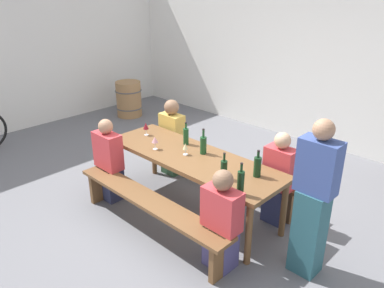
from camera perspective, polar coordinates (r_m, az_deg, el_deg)
The scene contains 20 objects.
ground_plane at distance 4.88m, azimuth 0.00°, elevation -9.76°, with size 24.00×24.00×0.00m, color slate.
back_wall at distance 6.83m, azimuth 19.37°, elevation 13.00°, with size 14.00×0.20×3.20m, color silver.
side_wall at distance 7.96m, azimuth -24.45°, elevation 13.55°, with size 0.20×6.73×3.20m, color silver.
tasting_table at distance 4.55m, azimuth 0.00°, elevation -2.60°, with size 2.35×0.77×0.75m.
bench_near at distance 4.30m, azimuth -6.45°, elevation -9.21°, with size 2.25×0.30×0.45m.
bench_far at distance 5.15m, azimuth 5.32°, elevation -3.36°, with size 2.25×0.30×0.45m.
wine_bottle_0 at distance 4.79m, azimuth -0.92°, elevation 1.22°, with size 0.07×0.07×0.30m.
wine_bottle_1 at distance 4.53m, azimuth 1.71°, elevation -0.10°, with size 0.08×0.08×0.32m.
wine_bottle_2 at distance 3.69m, azimuth 7.31°, elevation -5.75°, with size 0.07×0.07×0.34m.
wine_bottle_3 at distance 3.97m, azimuth 4.80°, elevation -3.77°, with size 0.07×0.07×0.29m.
wine_bottle_4 at distance 4.06m, azimuth 9.79°, elevation -3.33°, with size 0.08×0.08×0.30m.
wine_glass_0 at distance 4.50m, azimuth -1.00°, elevation -0.44°, with size 0.07×0.07×0.15m.
wine_glass_1 at distance 5.12m, azimuth -6.93°, elevation 2.67°, with size 0.07×0.07×0.18m.
wine_glass_2 at distance 4.67m, azimuth -5.60°, elevation 0.58°, with size 0.08×0.08×0.16m.
seated_guest_near_0 at distance 5.00m, azimuth -12.34°, elevation -2.73°, with size 0.40×0.24×1.10m.
seated_guest_near_1 at distance 3.76m, azimuth 4.43°, elevation -11.70°, with size 0.39×0.24×1.07m.
seated_guest_far_0 at distance 5.55m, azimuth -2.99°, elevation 0.81°, with size 0.36×0.24×1.14m.
seated_guest_far_1 at distance 4.52m, azimuth 12.85°, elevation -5.37°, with size 0.35×0.24×1.13m.
standing_host at distance 3.72m, azimuth 17.72°, elevation -8.41°, with size 0.36×0.24×1.59m.
wine_barrel at distance 8.22m, azimuth -9.45°, elevation 6.69°, with size 0.56×0.56×0.74m.
Camera 1 is at (2.86, -2.94, 2.65)m, focal length 35.56 mm.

